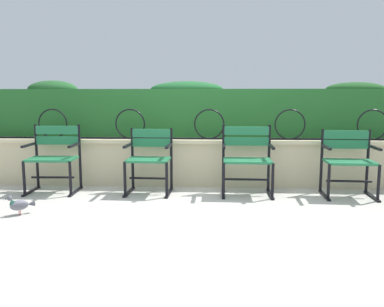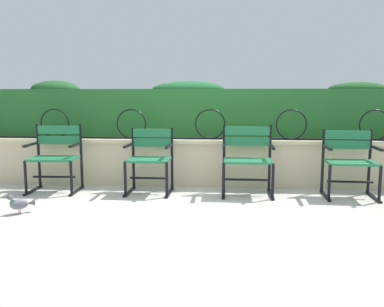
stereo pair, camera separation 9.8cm
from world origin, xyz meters
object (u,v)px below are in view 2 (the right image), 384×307
park_chair_leftmost (55,156)px  park_chair_centre_right (247,158)px  park_chair_centre_left (150,158)px  pigeon_near_chairs (20,204)px  park_chair_rightmost (350,160)px

park_chair_leftmost → park_chair_centre_right: 2.52m
park_chair_centre_right → park_chair_centre_left: bearing=179.8°
park_chair_leftmost → park_chair_centre_right: park_chair_centre_right is taller
pigeon_near_chairs → park_chair_rightmost: bearing=15.8°
park_chair_centre_left → pigeon_near_chairs: size_ratio=3.39×
park_chair_leftmost → park_chair_centre_left: 1.26m
park_chair_leftmost → park_chair_rightmost: (3.77, -0.04, -0.01)m
park_chair_centre_right → park_chair_rightmost: size_ratio=1.06×
park_chair_rightmost → park_chair_leftmost: bearing=179.5°
park_chair_leftmost → pigeon_near_chairs: bearing=-87.3°
park_chair_rightmost → pigeon_near_chairs: size_ratio=3.37×
park_chair_centre_left → park_chair_rightmost: bearing=-1.0°
park_chair_centre_left → park_chair_rightmost: (2.51, -0.04, 0.00)m
park_chair_centre_left → park_chair_centre_right: 1.26m
park_chair_centre_left → park_chair_centre_right: park_chair_centre_right is taller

